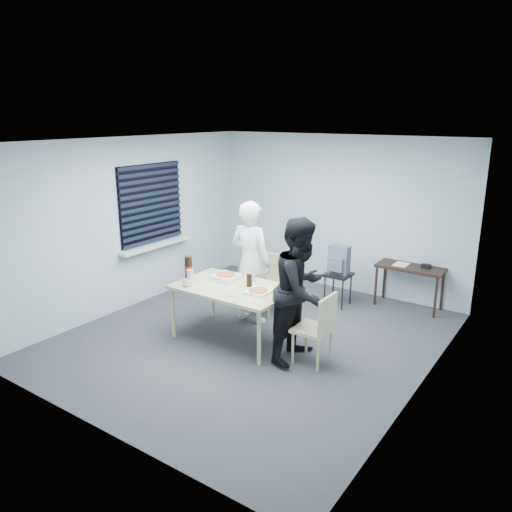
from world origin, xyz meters
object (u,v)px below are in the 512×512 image
Objects in this scene: person_black at (301,290)px; mug_b at (251,278)px; backpack at (339,260)px; soda_bottle at (188,269)px; stool at (338,280)px; mug_a at (187,283)px; chair_far at (269,279)px; dining_table at (233,291)px; person_white at (251,262)px; side_table at (410,271)px; chair_right at (319,325)px.

person_black is 0.96m from mug_b.
backpack is 1.32× the size of soda_bottle.
mug_a is at bearing -116.76° from stool.
chair_far is at bearing -134.35° from stool.
backpack is (-0.00, -0.01, 0.32)m from stool.
backpack is 4.40× the size of mug_b.
mug_a reaches higher than stool.
person_black is at bearing -16.58° from mug_b.
stool is 1.59× the size of soda_bottle.
soda_bottle reaches higher than dining_table.
side_table is (1.72, 1.81, -0.30)m from person_white.
person_black is at bearing 5.73° from soda_bottle.
chair_far reaches higher than stool.
mug_b is 0.30× the size of soda_bottle.
chair_far is at bearing 98.29° from dining_table.
backpack is at bearing 70.84° from mug_b.
person_black reaches higher than mug_b.
mug_b is 0.86m from soda_bottle.
person_white is 1.30m from person_black.
person_black is at bearing 2.19° from dining_table.
chair_far is at bearing 106.67° from mug_b.
side_table is at bearing -133.57° from person_white.
person_white is 0.41m from mug_b.
chair_far is 1.61m from person_black.
mug_a is at bearing 70.65° from person_white.
chair_far is at bearing -90.44° from person_white.
backpack is (-0.38, 1.84, -0.14)m from person_black.
person_black is at bearing -103.16° from side_table.
mug_a is at bearing -53.25° from soda_bottle.
chair_far is at bearing 142.78° from chair_right.
dining_table is 0.69m from person_white.
mug_a is (-1.12, -2.23, 0.37)m from stool.
person_black is 1.95m from stool.
person_white and person_black have the same top height.
soda_bottle is at bearing 126.75° from mug_a.
mug_a reaches higher than mug_b.
mug_a is at bearing -93.40° from backpack.
dining_table is at bearing -122.52° from side_table.
chair_far reaches higher than side_table.
chair_far is 7.24× the size of mug_a.
backpack is (0.78, 1.24, -0.14)m from person_white.
person_black is at bearing -42.46° from chair_far.
backpack is at bearing -122.18° from person_white.
chair_right is 0.46m from person_black.
person_white is at bearing 70.65° from mug_a.
chair_far is at bearing -141.85° from side_table.
person_black reaches higher than mug_a.
side_table is at bearing 55.18° from mug_b.
person_white is 14.39× the size of mug_a.
chair_right reaches higher than mug_a.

